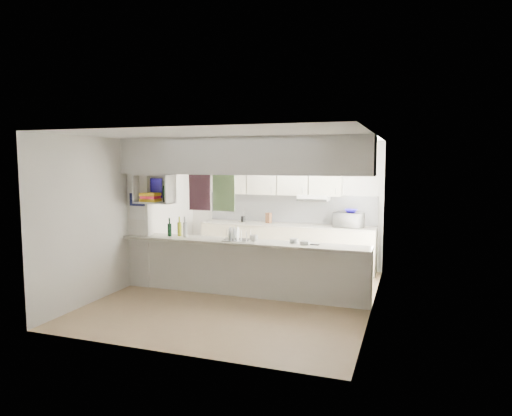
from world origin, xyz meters
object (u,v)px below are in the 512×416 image
at_px(dish_rack, 236,235).
at_px(wine_bottles, 178,229).
at_px(microwave, 349,220).
at_px(bowl, 351,211).

relative_size(dish_rack, wine_bottles, 1.27).
bearing_deg(wine_bottles, microwave, 37.78).
bearing_deg(bowl, microwave, 178.15).
bearing_deg(wine_bottles, bowl, 37.37).
bearing_deg(wine_bottles, dish_rack, -2.54).
bearing_deg(dish_rack, wine_bottles, 170.29).
xyz_separation_m(dish_rack, wine_bottles, (-1.10, 0.05, 0.04)).
bearing_deg(bowl, wine_bottles, -142.63).
height_order(microwave, wine_bottles, wine_bottles).
distance_m(microwave, dish_rack, 2.61).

